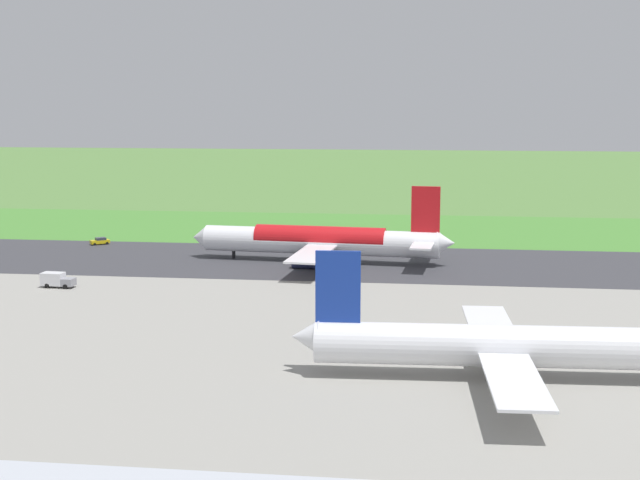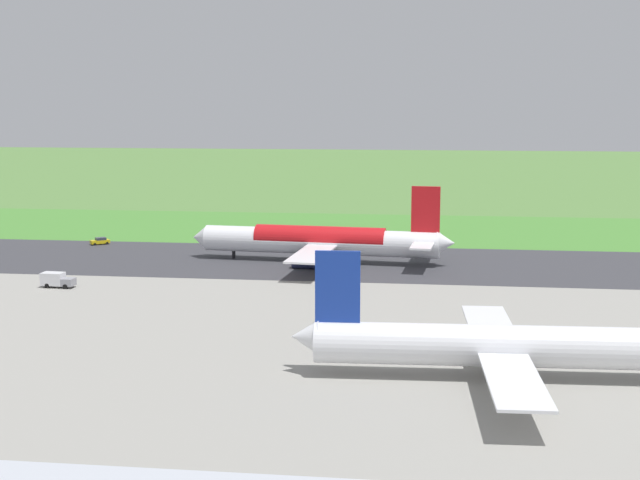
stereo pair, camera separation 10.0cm
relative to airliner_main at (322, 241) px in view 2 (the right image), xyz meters
name	(u,v)px [view 2 (the right image)]	position (x,y,z in m)	size (l,w,h in m)	color
ground_plane	(371,263)	(-10.00, -0.03, -4.35)	(800.00, 800.00, 0.00)	#547F3D
runway_asphalt	(371,263)	(-10.00, -0.03, -4.32)	(600.00, 38.80, 0.06)	#38383D
apron_concrete	(335,364)	(-10.00, 67.91, -4.33)	(440.00, 110.00, 0.05)	gray
grass_verge_foreground	(381,236)	(-10.00, -35.01, -4.33)	(600.00, 80.00, 0.04)	#478534
airliner_main	(322,241)	(0.00, 0.00, 0.00)	(54.15, 44.36, 15.88)	white
airliner_parked_mid	(506,345)	(-30.44, 71.22, -0.25)	(51.38, 41.99, 15.01)	white
service_truck_baggage	(57,280)	(42.99, 29.76, -2.95)	(5.95, 2.67, 2.65)	gray
service_car_followme	(100,241)	(52.43, -14.95, -3.51)	(4.44, 3.96, 1.62)	gold
no_stopping_sign	(420,232)	(-19.31, -31.55, -2.66)	(0.60, 0.10, 2.88)	slate
traffic_cone_orange	(399,236)	(-14.42, -34.94, -4.08)	(0.40, 0.40, 0.55)	orange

